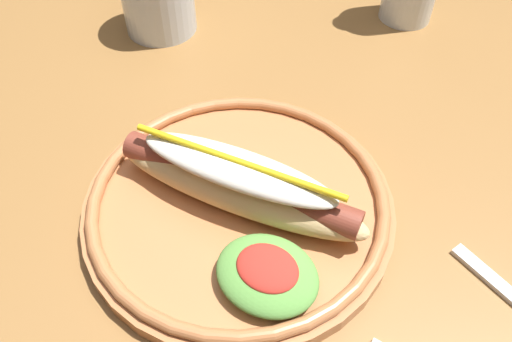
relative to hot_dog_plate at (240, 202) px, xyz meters
name	(u,v)px	position (x,y,z in m)	size (l,w,h in m)	color
dining_table	(280,144)	(-0.06, 0.18, -0.11)	(1.46, 0.88, 0.74)	olive
hot_dog_plate	(240,202)	(0.00, 0.00, 0.00)	(0.29, 0.29, 0.08)	#B77042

